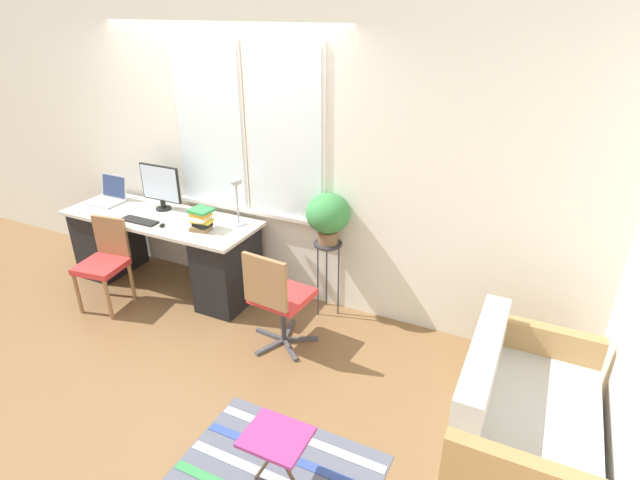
{
  "coord_description": "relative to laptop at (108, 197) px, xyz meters",
  "views": [
    {
      "loc": [
        2.77,
        -3.0,
        2.64
      ],
      "look_at": [
        1.24,
        0.17,
        0.96
      ],
      "focal_mm": 28.0,
      "sensor_mm": 36.0,
      "label": 1
    }
  ],
  "objects": [
    {
      "name": "mouse",
      "position": [
        0.94,
        -0.26,
        -0.04
      ],
      "size": [
        0.04,
        0.07,
        0.03
      ],
      "color": "black",
      "rests_on": "desk"
    },
    {
      "name": "desk",
      "position": [
        0.75,
        -0.08,
        -0.41
      ],
      "size": [
        2.0,
        0.69,
        0.76
      ],
      "color": "beige",
      "rests_on": "ground_plane"
    },
    {
      "name": "couch_loveseat",
      "position": [
        4.21,
        -0.86,
        -0.52
      ],
      "size": [
        0.78,
        1.3,
        0.84
      ],
      "rotation": [
        0.0,
        0.0,
        1.57
      ],
      "color": "beige",
      "rests_on": "ground_plane"
    },
    {
      "name": "book_stack",
      "position": [
        1.32,
        -0.16,
        0.05
      ],
      "size": [
        0.21,
        0.19,
        0.2
      ],
      "color": "olive",
      "rests_on": "desk"
    },
    {
      "name": "laptop",
      "position": [
        0.0,
        0.0,
        0.0
      ],
      "size": [
        0.33,
        0.3,
        0.26
      ],
      "color": "#B7B7BC",
      "rests_on": "desk"
    },
    {
      "name": "monitor",
      "position": [
        0.66,
        0.09,
        0.19
      ],
      "size": [
        0.46,
        0.15,
        0.45
      ],
      "color": "black",
      "rests_on": "desk"
    },
    {
      "name": "keyboard",
      "position": [
        0.67,
        -0.26,
        -0.05
      ],
      "size": [
        0.38,
        0.12,
        0.02
      ],
      "color": "black",
      "rests_on": "desk"
    },
    {
      "name": "desk_chair_wooden",
      "position": [
        0.5,
        -0.6,
        -0.35
      ],
      "size": [
        0.44,
        0.45,
        0.85
      ],
      "rotation": [
        0.0,
        0.0,
        0.14
      ],
      "color": "olive",
      "rests_on": "ground_plane"
    },
    {
      "name": "floor_rug_striped",
      "position": [
        2.91,
        -1.55,
        -0.81
      ],
      "size": [
        1.23,
        0.78,
        0.01
      ],
      "color": "#565B6B",
      "rests_on": "ground_plane"
    },
    {
      "name": "office_chair_swivel",
      "position": [
        2.29,
        -0.48,
        -0.33
      ],
      "size": [
        0.55,
        0.57,
        0.91
      ],
      "rotation": [
        0.0,
        0.0,
        3.05
      ],
      "color": "#47474C",
      "rests_on": "ground_plane"
    },
    {
      "name": "wall_back_with_window",
      "position": [
        1.33,
        0.34,
        0.54
      ],
      "size": [
        9.0,
        0.12,
        2.7
      ],
      "color": "white",
      "rests_on": "ground_plane"
    },
    {
      "name": "desk_lamp",
      "position": [
        1.54,
        0.1,
        0.26
      ],
      "size": [
        0.14,
        0.14,
        0.46
      ],
      "color": "#ADADB2",
      "rests_on": "desk"
    },
    {
      "name": "potted_plant",
      "position": [
        2.43,
        0.18,
        0.16
      ],
      "size": [
        0.39,
        0.39,
        0.46
      ],
      "color": "brown",
      "rests_on": "plant_stand"
    },
    {
      "name": "plant_stand",
      "position": [
        2.43,
        0.18,
        -0.2
      ],
      "size": [
        0.25,
        0.25,
        0.71
      ],
      "color": "#333338",
      "rests_on": "ground_plane"
    },
    {
      "name": "folding_stool",
      "position": [
        2.97,
        -1.68,
        -0.43
      ],
      "size": [
        0.37,
        0.31,
        0.44
      ],
      "color": "#93337A",
      "rests_on": "ground_plane"
    },
    {
      "name": "ground_plane",
      "position": [
        1.32,
        -0.42,
        -0.82
      ],
      "size": [
        14.0,
        14.0,
        0.0
      ],
      "primitive_type": "plane",
      "color": "brown"
    }
  ]
}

